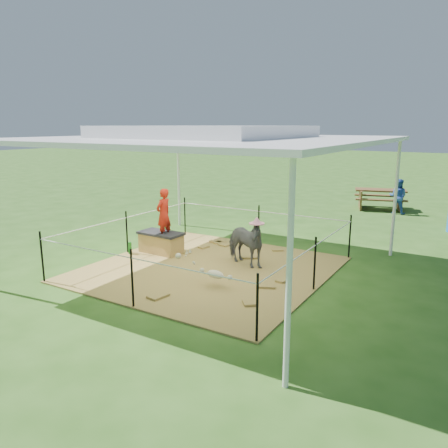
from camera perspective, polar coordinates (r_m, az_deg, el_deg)
The scene contains 13 objects.
ground at distance 9.05m, azimuth -1.98°, elevation -5.98°, with size 90.00×90.00×0.00m, color #2D5919.
hay_patch at distance 9.04m, azimuth -1.98°, elevation -5.89°, with size 4.60×4.60×0.03m, color brown.
canopy_tent at distance 8.57m, azimuth -2.12°, elevation 11.32°, with size 6.30×6.30×2.90m.
rope_fence at distance 8.86m, azimuth -2.01°, elevation -2.04°, with size 4.54×4.54×1.00m.
straw_bale at distance 10.17m, azimuth -8.21°, elevation -2.52°, with size 0.97×0.49×0.43m, color #A0753A.
dark_cloth at distance 10.11m, azimuth -8.26°, elevation -1.20°, with size 1.04×0.54×0.05m, color black.
woman at distance 9.93m, azimuth -7.91°, elevation 1.84°, with size 0.43×0.28×1.17m, color red.
green_bottle at distance 10.23m, azimuth -12.19°, elevation -3.08°, with size 0.08×0.08×0.27m, color #186D1A.
pony at distance 9.10m, azimuth 2.59°, elevation -2.42°, with size 0.53×1.17×0.99m, color #505055.
pink_hat at distance 8.97m, azimuth 2.63°, elevation 1.07°, with size 0.31×0.31×0.14m, color pink.
foal at distance 7.97m, azimuth -1.13°, elevation -6.38°, with size 0.94×0.52×0.52m, color #C4B68F, non-canonical shape.
picnic_table_near at distance 16.39m, azimuth 19.69°, elevation 3.07°, with size 1.70×1.23×0.71m, color brown.
distant_person at distance 15.69m, azimuth 21.76°, elevation 3.36°, with size 0.57×0.44×1.17m, color #2E51AE.
Camera 1 is at (4.70, -7.16, 2.91)m, focal length 35.00 mm.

